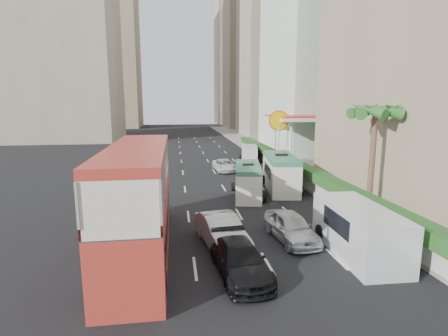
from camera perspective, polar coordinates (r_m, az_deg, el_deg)
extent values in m
plane|color=black|center=(17.89, 6.72, -12.38)|extent=(200.00, 200.00, 0.00)
cube|color=#BA352A|center=(16.60, -13.64, -5.20)|extent=(2.50, 11.00, 5.06)
imported|color=silver|center=(17.64, -0.39, -12.64)|extent=(2.45, 4.91, 1.55)
imported|color=silver|center=(18.68, 10.82, -11.48)|extent=(2.15, 4.39, 1.44)
imported|color=black|center=(15.03, 2.61, -17.00)|extent=(2.28, 4.74, 1.33)
imported|color=silver|center=(36.23, 0.07, -0.48)|extent=(2.26, 4.40, 1.19)
cube|color=silver|center=(26.29, 3.89, -2.08)|extent=(2.73, 5.65, 2.40)
cube|color=silver|center=(28.50, 9.22, -0.77)|extent=(3.00, 6.61, 2.82)
cube|color=silver|center=(17.60, 21.10, -9.49)|extent=(2.40, 5.70, 2.26)
cube|color=silver|center=(42.39, 4.18, 2.36)|extent=(2.68, 4.80, 1.81)
cube|color=#99968C|center=(43.56, 9.86, 1.37)|extent=(6.00, 120.00, 0.18)
cube|color=silver|center=(32.31, 11.11, -0.81)|extent=(0.30, 44.00, 1.00)
cube|color=#2D6626|center=(32.16, 11.16, 0.67)|extent=(1.10, 44.00, 0.70)
cylinder|color=brown|center=(23.57, 23.00, 1.01)|extent=(0.36, 0.36, 6.40)
cube|color=silver|center=(41.67, 12.13, 4.56)|extent=(6.50, 8.00, 5.50)
cube|color=tan|center=(79.28, 9.31, 23.62)|extent=(16.00, 16.00, 50.00)
cube|color=tan|center=(101.32, 4.44, 19.11)|extent=(14.00, 14.00, 44.00)
cube|color=tan|center=(122.48, 2.12, 16.71)|extent=(14.00, 14.00, 40.00)
cube|color=tan|center=(108.56, -18.31, 18.59)|extent=(16.00, 16.00, 46.00)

